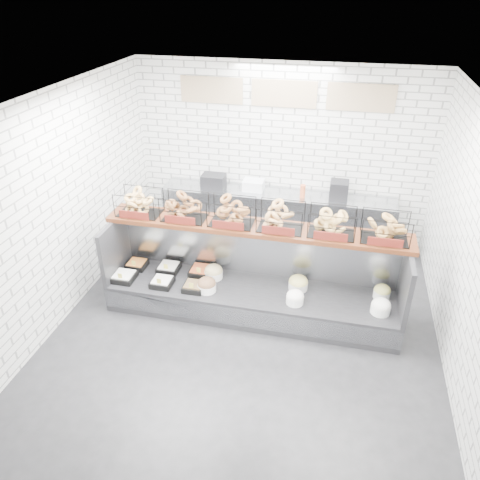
# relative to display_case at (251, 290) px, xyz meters

# --- Properties ---
(ground) EXTENTS (5.50, 5.50, 0.00)m
(ground) POSITION_rel_display_case_xyz_m (0.01, -0.34, -0.33)
(ground) COLOR black
(ground) RESTS_ON ground
(room_shell) EXTENTS (5.02, 5.51, 3.01)m
(room_shell) POSITION_rel_display_case_xyz_m (0.01, 0.26, 1.73)
(room_shell) COLOR white
(room_shell) RESTS_ON ground
(display_case) EXTENTS (4.00, 0.90, 1.20)m
(display_case) POSITION_rel_display_case_xyz_m (0.00, 0.00, 0.00)
(display_case) COLOR black
(display_case) RESTS_ON ground
(bagel_shelf) EXTENTS (4.10, 0.50, 0.40)m
(bagel_shelf) POSITION_rel_display_case_xyz_m (0.01, 0.17, 1.07)
(bagel_shelf) COLOR #3B190C
(bagel_shelf) RESTS_ON display_case
(prep_counter) EXTENTS (4.00, 0.60, 1.20)m
(prep_counter) POSITION_rel_display_case_xyz_m (0.01, 2.09, 0.14)
(prep_counter) COLOR #93969B
(prep_counter) RESTS_ON ground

